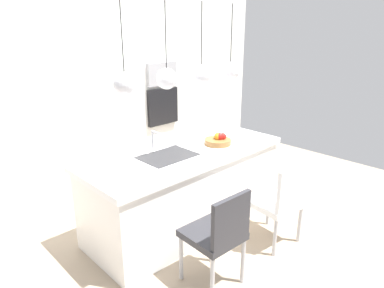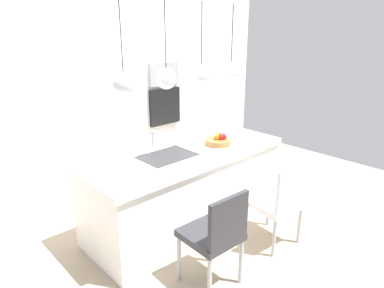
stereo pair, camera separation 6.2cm
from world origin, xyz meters
TOP-DOWN VIEW (x-y plane):
  - floor at (0.00, 0.00)m, footprint 6.60×6.60m
  - back_wall at (0.00, 1.65)m, footprint 6.00×0.10m
  - kitchen_island at (0.00, 0.00)m, footprint 2.24×0.91m
  - sink_basin at (-0.24, 0.00)m, footprint 0.56×0.40m
  - faucet at (-0.24, 0.21)m, footprint 0.02×0.17m
  - fruit_bowl at (0.41, -0.10)m, footprint 0.29×0.29m
  - microwave at (0.99, 1.58)m, footprint 0.54×0.08m
  - oven at (0.99, 1.58)m, footprint 0.56×0.08m
  - chair_near at (-0.47, -0.90)m, footprint 0.45×0.46m
  - chair_middle at (0.43, -0.91)m, footprint 0.50×0.52m
  - pendant_light_left at (-0.70, 0.00)m, footprint 0.20×0.20m
  - pendant_light_center_left at (-0.23, 0.00)m, footprint 0.20×0.20m
  - pendant_light_center_right at (0.23, 0.00)m, footprint 0.20×0.20m
  - pendant_light_right at (0.70, 0.00)m, footprint 0.20×0.20m

SIDE VIEW (x-z plane):
  - floor at x=0.00m, z-range 0.00..0.00m
  - kitchen_island at x=0.00m, z-range 0.00..0.88m
  - chair_middle at x=0.43m, z-range 0.05..0.93m
  - chair_near at x=-0.47m, z-range 0.06..0.96m
  - sink_basin at x=-0.24m, z-range 0.87..0.88m
  - fruit_bowl at x=0.41m, z-range 0.86..0.99m
  - oven at x=0.99m, z-range 0.68..1.24m
  - faucet at x=-0.24m, z-range 0.91..1.13m
  - back_wall at x=0.00m, z-range 0.00..2.60m
  - microwave at x=0.99m, z-range 1.29..1.63m
  - pendant_light_left at x=-0.70m, z-range 1.26..2.06m
  - pendant_light_center_left at x=-0.23m, z-range 1.26..2.06m
  - pendant_light_center_right at x=0.23m, z-range 1.26..2.06m
  - pendant_light_right at x=0.70m, z-range 1.26..2.06m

